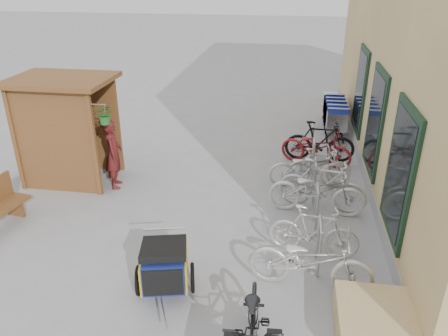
# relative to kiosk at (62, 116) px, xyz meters

# --- Properties ---
(ground) EXTENTS (80.00, 80.00, 0.00)m
(ground) POSITION_rel_kiosk_xyz_m (3.28, -2.47, -1.55)
(ground) COLOR #98989B
(kiosk) EXTENTS (2.49, 1.65, 2.40)m
(kiosk) POSITION_rel_kiosk_xyz_m (0.00, 0.00, 0.00)
(kiosk) COLOR brown
(kiosk) RESTS_ON ground
(bike_rack) EXTENTS (0.05, 5.35, 0.86)m
(bike_rack) POSITION_rel_kiosk_xyz_m (5.58, -0.07, -1.04)
(bike_rack) COLOR #A5A8AD
(bike_rack) RESTS_ON ground
(pallet_stack) EXTENTS (1.00, 1.20, 0.40)m
(pallet_stack) POSITION_rel_kiosk_xyz_m (6.28, -3.87, -1.34)
(pallet_stack) COLOR tan
(pallet_stack) RESTS_ON ground
(shopping_carts) EXTENTS (0.59, 2.35, 1.06)m
(shopping_carts) POSITION_rel_kiosk_xyz_m (6.28, 4.36, -0.93)
(shopping_carts) COLOR silver
(shopping_carts) RESTS_ON ground
(child_trailer) EXTENTS (0.97, 1.53, 0.88)m
(child_trailer) POSITION_rel_kiosk_xyz_m (3.26, -3.42, -1.06)
(child_trailer) COLOR navy
(child_trailer) RESTS_ON ground
(cargo_bike) EXTENTS (0.77, 1.93, 1.00)m
(cargo_bike) POSITION_rel_kiosk_xyz_m (4.71, -4.56, -1.06)
(cargo_bike) COLOR black
(cargo_bike) RESTS_ON ground
(person_kiosk) EXTENTS (0.52, 0.66, 1.59)m
(person_kiosk) POSITION_rel_kiosk_xyz_m (1.18, -0.18, -0.76)
(person_kiosk) COLOR maroon
(person_kiosk) RESTS_ON ground
(bike_0) EXTENTS (1.95, 0.84, 1.00)m
(bike_0) POSITION_rel_kiosk_xyz_m (5.44, -3.00, -1.05)
(bike_0) COLOR silver
(bike_0) RESTS_ON ground
(bike_1) EXTENTS (1.59, 0.64, 0.93)m
(bike_1) POSITION_rel_kiosk_xyz_m (5.50, -2.11, -1.09)
(bike_1) COLOR silver
(bike_1) RESTS_ON ground
(bike_2) EXTENTS (1.95, 0.79, 1.00)m
(bike_2) POSITION_rel_kiosk_xyz_m (5.60, -0.68, -1.05)
(bike_2) COLOR silver
(bike_2) RESTS_ON ground
(bike_3) EXTENTS (1.87, 0.87, 1.09)m
(bike_3) POSITION_rel_kiosk_xyz_m (5.71, -0.51, -1.01)
(bike_3) COLOR #B7B8BD
(bike_3) RESTS_ON ground
(bike_4) EXTENTS (1.81, 0.85, 0.91)m
(bike_4) POSITION_rel_kiosk_xyz_m (5.44, 0.46, -1.10)
(bike_4) COLOR #B7B8BD
(bike_4) RESTS_ON ground
(bike_5) EXTENTS (1.53, 0.63, 0.89)m
(bike_5) POSITION_rel_kiosk_xyz_m (5.70, 0.62, -1.11)
(bike_5) COLOR silver
(bike_5) RESTS_ON ground
(bike_6) EXTENTS (1.88, 1.10, 0.93)m
(bike_6) POSITION_rel_kiosk_xyz_m (5.67, 1.73, -1.09)
(bike_6) COLOR maroon
(bike_6) RESTS_ON ground
(bike_7) EXTENTS (1.76, 0.53, 1.05)m
(bike_7) POSITION_rel_kiosk_xyz_m (5.76, 1.98, -1.03)
(bike_7) COLOR black
(bike_7) RESTS_ON ground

